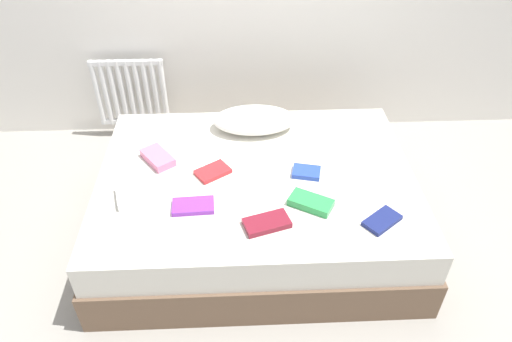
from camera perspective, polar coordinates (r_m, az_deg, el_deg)
name	(u,v)px	position (r m, az deg, el deg)	size (l,w,h in m)	color
ground_plane	(256,230)	(3.29, 0.04, -7.08)	(8.00, 8.00, 0.00)	#9E998E
bed	(256,203)	(3.11, 0.04, -3.92)	(2.00, 1.50, 0.50)	brown
radiator	(131,93)	(4.08, -14.85, 9.08)	(0.58, 0.04, 0.58)	white
pillow	(254,120)	(3.31, -0.22, 6.19)	(0.57, 0.33, 0.15)	white
textbook_purple	(193,206)	(2.73, -7.58, -4.20)	(0.24, 0.13, 0.03)	purple
textbook_maroon	(267,223)	(2.60, 1.31, -6.29)	(0.25, 0.13, 0.03)	maroon
textbook_blue	(306,172)	(2.95, 6.09, -0.13)	(0.17, 0.12, 0.03)	#2847B7
textbook_pink	(158,158)	(3.10, -11.76, 1.59)	(0.24, 0.13, 0.05)	pink
textbook_white	(137,194)	(2.85, -14.18, -2.76)	(0.23, 0.19, 0.05)	white
textbook_green	(311,203)	(2.73, 6.63, -3.80)	(0.25, 0.13, 0.05)	green
textbook_red	(213,172)	(2.95, -5.22, -0.07)	(0.20, 0.13, 0.03)	red
textbook_navy	(382,220)	(2.71, 14.96, -5.79)	(0.21, 0.12, 0.03)	navy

